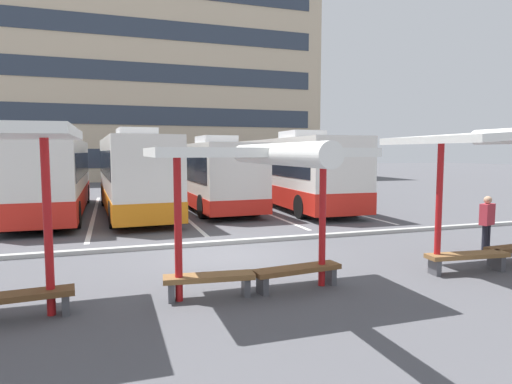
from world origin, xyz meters
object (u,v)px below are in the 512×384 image
(coach_bus_2, at_px, (210,175))
(coach_bus_3, at_px, (290,172))
(bench_4, at_px, (467,258))
(bench_1, at_px, (22,300))
(coach_bus_0, at_px, (52,177))
(waiting_shelter_1, at_px, (259,156))
(bench_3, at_px, (297,272))
(bench_2, at_px, (209,280))
(waiting_shelter_2, at_px, (509,138))
(waiting_passenger_1, at_px, (487,221))
(coach_bus_1, at_px, (134,175))

(coach_bus_2, bearing_deg, coach_bus_3, -7.98)
(bench_4, bearing_deg, bench_1, 179.48)
(coach_bus_0, height_order, coach_bus_2, coach_bus_0)
(waiting_shelter_1, distance_m, bench_4, 5.56)
(bench_3, bearing_deg, bench_4, -1.90)
(bench_2, bearing_deg, bench_1, -178.81)
(bench_2, height_order, bench_4, same)
(coach_bus_2, xyz_separation_m, bench_2, (-2.93, -13.28, -1.28))
(waiting_shelter_2, distance_m, bench_4, 2.86)
(coach_bus_3, bearing_deg, waiting_passenger_1, -85.17)
(waiting_passenger_1, bearing_deg, coach_bus_1, 128.65)
(bench_2, distance_m, bench_4, 5.95)
(coach_bus_0, bearing_deg, waiting_passenger_1, -44.03)
(coach_bus_3, height_order, bench_1, coach_bus_3)
(coach_bus_0, bearing_deg, bench_4, -52.42)
(bench_1, distance_m, waiting_shelter_1, 4.67)
(waiting_passenger_1, bearing_deg, waiting_shelter_1, -168.06)
(waiting_shelter_1, distance_m, bench_2, 2.51)
(waiting_shelter_2, bearing_deg, coach_bus_2, 106.12)
(coach_bus_0, bearing_deg, coach_bus_2, 2.74)
(coach_bus_0, xyz_separation_m, bench_1, (0.98, -13.01, -1.33))
(bench_4, bearing_deg, waiting_shelter_2, -8.61)
(coach_bus_2, relative_size, bench_2, 5.93)
(waiting_shelter_1, bearing_deg, coach_bus_1, 97.48)
(coach_bus_1, relative_size, bench_4, 5.26)
(coach_bus_3, xyz_separation_m, waiting_passenger_1, (0.97, -11.45, -0.84))
(bench_4, xyz_separation_m, waiting_passenger_1, (2.01, 1.41, 0.54))
(waiting_shelter_1, bearing_deg, bench_4, 0.95)
(coach_bus_3, distance_m, bench_4, 12.98)
(coach_bus_0, relative_size, bench_3, 6.03)
(waiting_shelter_1, relative_size, waiting_passenger_1, 2.79)
(coach_bus_0, xyz_separation_m, coach_bus_3, (11.12, -0.23, 0.06))
(bench_3, relative_size, bench_4, 0.95)
(coach_bus_0, xyz_separation_m, waiting_shelter_1, (5.02, -13.18, 1.00))
(coach_bus_1, distance_m, bench_4, 14.03)
(coach_bus_1, relative_size, waiting_passenger_1, 6.74)
(coach_bus_1, bearing_deg, bench_4, -61.45)
(bench_3, height_order, bench_4, same)
(bench_3, distance_m, waiting_shelter_2, 5.74)
(bench_1, bearing_deg, waiting_passenger_1, 6.82)
(bench_4, bearing_deg, coach_bus_3, 85.37)
(bench_2, bearing_deg, coach_bus_0, 107.67)
(bench_2, height_order, bench_3, same)
(bench_1, xyz_separation_m, bench_2, (3.14, 0.07, 0.00))
(bench_3, bearing_deg, coach_bus_3, 67.79)
(coach_bus_2, distance_m, waiting_shelter_1, 13.71)
(coach_bus_0, xyz_separation_m, coach_bus_1, (3.40, -0.83, 0.06))
(waiting_shelter_1, bearing_deg, bench_1, 177.64)
(coach_bus_3, bearing_deg, coach_bus_1, -175.57)
(bench_2, bearing_deg, waiting_shelter_2, -2.37)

